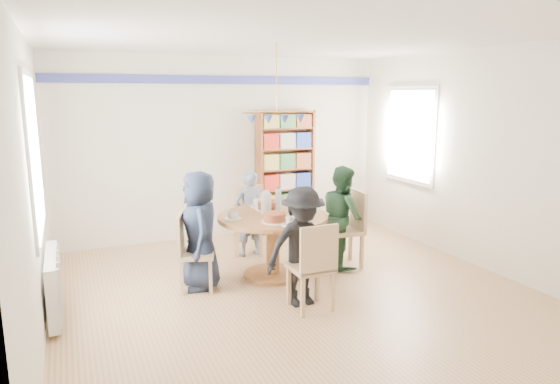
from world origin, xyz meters
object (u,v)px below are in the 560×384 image
radiator (54,284)px  chair_far (249,216)px  chair_right (350,225)px  person_left (200,230)px  person_near (302,247)px  dining_table (273,231)px  chair_left (190,249)px  person_right (343,216)px  bookshelf (285,173)px  person_far (249,214)px  chair_near (314,263)px

radiator → chair_far: bearing=27.1°
chair_right → person_left: 1.93m
chair_far → person_near: size_ratio=0.74×
dining_table → person_near: 0.88m
radiator → chair_left: bearing=8.5°
chair_right → person_right: (-0.10, 0.01, 0.11)m
dining_table → bookshelf: bookshelf is taller
chair_right → chair_far: (-0.99, 1.02, -0.02)m
radiator → person_left: 1.55m
chair_right → person_far: person_far is taller
person_left → person_far: person_left is taller
chair_far → person_left: size_ratio=0.69×
chair_near → person_right: 1.44m
chair_left → chair_far: 1.49m
person_right → person_far: bearing=53.8°
person_left → person_far: 1.24m
radiator → person_right: person_right is taller
radiator → chair_left: size_ratio=1.16×
radiator → person_right: bearing=4.1°
chair_left → person_near: size_ratio=0.69×
person_right → chair_left: bearing=96.8°
radiator → chair_near: size_ratio=1.10×
person_left → bookshelf: size_ratio=0.70×
bookshelf → person_right: bearing=-90.2°
radiator → person_left: size_ratio=0.75×
dining_table → chair_left: size_ratio=1.51×
chair_right → person_right: person_right is taller
dining_table → chair_far: (0.06, 1.01, -0.05)m
chair_near → person_far: person_far is taller
chair_right → chair_near: 1.50m
dining_table → chair_right: (1.05, -0.01, -0.03)m
radiator → chair_far: (2.44, 1.25, 0.16)m
radiator → chair_near: chair_near is taller
bookshelf → dining_table: bearing=-117.9°
chair_left → chair_far: size_ratio=0.94×
person_left → person_right: (1.83, 0.01, -0.02)m
chair_near → chair_far: bearing=88.3°
person_far → bookshelf: bookshelf is taller
radiator → chair_left: (1.38, 0.21, 0.12)m
dining_table → chair_near: 1.07m
chair_left → person_left: size_ratio=0.65×
person_right → chair_near: bearing=144.4°
person_right → bookshelf: 1.83m
chair_near → person_far: 1.93m
chair_right → person_far: size_ratio=0.83×
dining_table → person_left: 0.89m
person_left → radiator: bearing=-74.4°
chair_left → person_far: bearing=41.4°
dining_table → person_left: bearing=-179.2°
chair_left → chair_right: 2.05m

